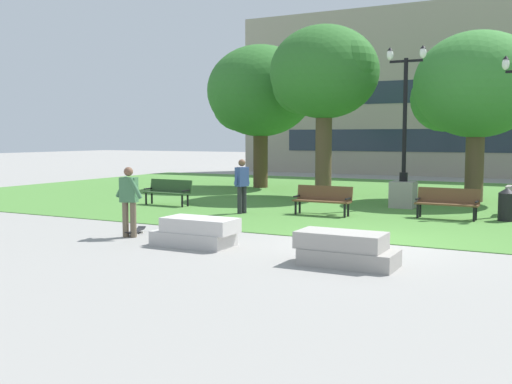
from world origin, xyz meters
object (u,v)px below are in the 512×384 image
park_bench_far_left (447,201)px  person_bystander_near_lawn (242,183)px  skateboard (136,231)px  person_skateboarder (129,198)px  concrete_block_center (196,232)px  lamp_post_left (404,176)px  park_bench_near_left (168,191)px  trash_bin (507,204)px  concrete_block_left (345,250)px  park_bench_near_right (323,198)px

park_bench_far_left → person_bystander_near_lawn: 6.23m
skateboard → person_skateboarder: bearing=-70.6°
person_skateboarder → concrete_block_center: bearing=-5.9°
person_skateboarder → lamp_post_left: bearing=63.7°
skateboard → park_bench_near_left: bearing=118.3°
concrete_block_center → skateboard: 2.31m
person_bystander_near_lawn → park_bench_far_left: bearing=16.1°
lamp_post_left → person_bystander_near_lawn: (-4.13, -3.91, -0.13)m
skateboard → park_bench_far_left: 9.09m
park_bench_near_left → trash_bin: bearing=6.5°
person_skateboarder → park_bench_near_left: 6.67m
person_skateboarder → park_bench_near_left: person_skateboarder is taller
park_bench_far_left → concrete_block_left: bearing=-94.4°
park_bench_far_left → trash_bin: 1.63m
person_skateboarder → park_bench_far_left: size_ratio=0.94×
park_bench_near_left → person_bystander_near_lawn: person_bystander_near_lawn is taller
skateboard → park_bench_far_left: park_bench_far_left is taller
concrete_block_left → lamp_post_left: lamp_post_left is taller
concrete_block_center → lamp_post_left: (2.37, 9.22, 0.80)m
park_bench_near_left → lamp_post_left: lamp_post_left is taller
park_bench_near_right → trash_bin: 5.30m
park_bench_far_left → trash_bin: size_ratio=1.89×
skateboard → trash_bin: bearing=40.1°
concrete_block_center → lamp_post_left: 9.55m
concrete_block_center → person_bystander_near_lawn: (-1.76, 5.31, 0.68)m
person_skateboarder → park_bench_near_right: size_ratio=0.95×
park_bench_near_left → park_bench_far_left: 9.42m
trash_bin → park_bench_near_right: bearing=-166.3°
lamp_post_left → skateboard: bearing=-118.0°
park_bench_far_left → park_bench_near_right: bearing=-165.4°
concrete_block_center → skateboard: (-2.21, 0.61, -0.22)m
skateboard → park_bench_near_right: bearing=62.4°
concrete_block_left → park_bench_far_left: bearing=85.6°
park_bench_far_left → trash_bin: bearing=11.9°
park_bench_near_left → lamp_post_left: 8.18m
lamp_post_left → trash_bin: size_ratio=5.66×
concrete_block_center → trash_bin: (5.81, 7.36, 0.20)m
park_bench_near_left → person_bystander_near_lawn: (3.41, -0.80, 0.45)m
person_skateboarder → skateboard: person_skateboarder is taller
concrete_block_left → person_bystander_near_lawn: 7.90m
concrete_block_left → person_skateboarder: bearing=173.7°
concrete_block_left → park_bench_far_left: (0.58, 7.45, 0.23)m
skateboard → lamp_post_left: bearing=62.0°
person_bystander_near_lawn → trash_bin: bearing=15.2°
skateboard → park_bench_near_left: size_ratio=0.56×
park_bench_near_left → lamp_post_left: size_ratio=0.34×
park_bench_near_left → person_bystander_near_lawn: bearing=-13.2°
concrete_block_left → park_bench_near_right: bearing=114.5°
lamp_post_left → park_bench_near_right: bearing=-118.8°
person_skateboarder → trash_bin: bearing=42.2°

